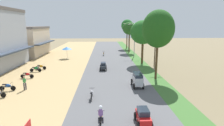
{
  "coord_description": "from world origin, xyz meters",
  "views": [
    {
      "loc": [
        -1.36,
        -7.8,
        7.36
      ],
      "look_at": [
        -0.15,
        17.66,
        1.83
      ],
      "focal_mm": 28.49,
      "sensor_mm": 36.0,
      "label": 1
    }
  ],
  "objects": [
    {
      "name": "median_tree_fourth",
      "position": [
        5.95,
        47.84,
        7.01
      ],
      "size": [
        3.62,
        3.62,
        8.87
      ],
      "color": "#4C351E",
      "rests_on": "median_strip"
    },
    {
      "name": "motorbike_ahead_second",
      "position": [
        -2.6,
        9.02,
        0.57
      ],
      "size": [
        0.54,
        1.8,
        0.94
      ],
      "color": "black",
      "rests_on": "road_strip"
    },
    {
      "name": "car_hatchback_red",
      "position": [
        1.5,
        4.06,
        0.75
      ],
      "size": [
        1.04,
        2.0,
        1.23
      ],
      "color": "red",
      "rests_on": "road_strip"
    },
    {
      "name": "median_tree_second",
      "position": [
        5.98,
        25.32,
        5.93
      ],
      "size": [
        4.75,
        4.75,
        8.11
      ],
      "color": "#4C351E",
      "rests_on": "median_strip"
    },
    {
      "name": "median_tree_nearest",
      "position": [
        5.75,
        15.37,
        6.79
      ],
      "size": [
        4.19,
        4.19,
        9.2
      ],
      "color": "#4C351E",
      "rests_on": "median_strip"
    },
    {
      "name": "streetlamp_near",
      "position": [
        5.8,
        33.27,
        4.43
      ],
      "size": [
        3.16,
        0.2,
        7.56
      ],
      "color": "gray",
      "rests_on": "median_strip"
    },
    {
      "name": "car_sedan_charcoal",
      "position": [
        -1.46,
        20.68,
        0.74
      ],
      "size": [
        1.1,
        2.26,
        1.19
      ],
      "color": "#282D33",
      "rests_on": "road_strip"
    },
    {
      "name": "motorbike_ahead_third",
      "position": [
        -1.38,
        34.37,
        0.57
      ],
      "size": [
        0.54,
        1.8,
        0.94
      ],
      "color": "black",
      "rests_on": "road_strip"
    },
    {
      "name": "pedestrian_on_shoulder",
      "position": [
        -10.37,
        11.86,
        0.96
      ],
      "size": [
        0.43,
        0.38,
        1.62
      ],
      "color": "#33333D",
      "rests_on": "dirt_shoulder"
    },
    {
      "name": "car_van_silver",
      "position": [
        2.62,
        12.26,
        1.02
      ],
      "size": [
        1.19,
        2.41,
        1.67
      ],
      "color": "#B7BCC1",
      "rests_on": "road_strip"
    },
    {
      "name": "shophouse_far",
      "position": [
        -19.98,
        36.41,
        3.46
      ],
      "size": [
        8.98,
        12.02,
        6.9
      ],
      "color": "#C6B299",
      "rests_on": "ground"
    },
    {
      "name": "parked_motorbike_sixth",
      "position": [
        -11.8,
        21.28,
        0.55
      ],
      "size": [
        1.8,
        0.54,
        0.94
      ],
      "color": "black",
      "rests_on": "dirt_shoulder"
    },
    {
      "name": "parked_motorbike_third",
      "position": [
        -12.21,
        11.68,
        0.55
      ],
      "size": [
        1.8,
        0.54,
        0.94
      ],
      "color": "black",
      "rests_on": "dirt_shoulder"
    },
    {
      "name": "parked_motorbike_fifth",
      "position": [
        -12.1,
        19.87,
        0.55
      ],
      "size": [
        1.8,
        0.54,
        0.94
      ],
      "color": "black",
      "rests_on": "dirt_shoulder"
    },
    {
      "name": "motorbike_foreground_rider",
      "position": [
        -1.62,
        3.98,
        0.86
      ],
      "size": [
        0.54,
        1.8,
        1.66
      ],
      "color": "black",
      "rests_on": "road_strip"
    },
    {
      "name": "parked_motorbike_fourth",
      "position": [
        -12.0,
        16.44,
        0.55
      ],
      "size": [
        1.8,
        0.54,
        0.94
      ],
      "color": "black",
      "rests_on": "dirt_shoulder"
    },
    {
      "name": "median_tree_third",
      "position": [
        5.52,
        39.67,
        6.33
      ],
      "size": [
        3.65,
        3.65,
        7.97
      ],
      "color": "#4C351E",
      "rests_on": "median_strip"
    },
    {
      "name": "vendor_umbrella",
      "position": [
        -9.45,
        31.34,
        2.31
      ],
      "size": [
        2.2,
        2.2,
        2.52
      ],
      "color": "#99999E",
      "rests_on": "dirt_shoulder"
    },
    {
      "name": "utility_pole_near",
      "position": [
        7.73,
        23.03,
        4.91
      ],
      "size": [
        1.8,
        0.2,
        9.44
      ],
      "color": "brown",
      "rests_on": "ground"
    },
    {
      "name": "streetlamp_mid",
      "position": [
        5.8,
        42.7,
        4.56
      ],
      "size": [
        3.16,
        0.2,
        7.81
      ],
      "color": "gray",
      "rests_on": "median_strip"
    }
  ]
}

